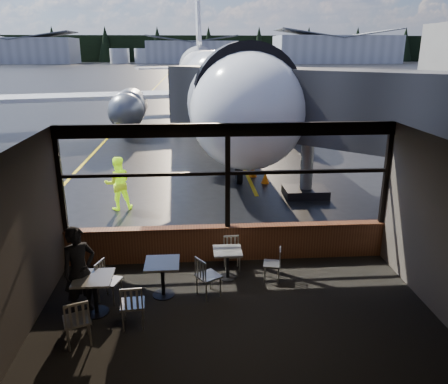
{
  "coord_description": "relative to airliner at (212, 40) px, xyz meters",
  "views": [
    {
      "loc": [
        -0.83,
        -10.08,
        5.11
      ],
      "look_at": [
        -0.01,
        1.0,
        1.5
      ],
      "focal_mm": 35.0,
      "sensor_mm": 36.0,
      "label": 1
    }
  ],
  "objects": [
    {
      "name": "window_transom",
      "position": [
        -0.57,
        -19.34,
        -3.45
      ],
      "size": [
        8.0,
        0.1,
        0.08
      ],
      "primitive_type": "cube",
      "color": "black",
      "rests_on": "ground"
    },
    {
      "name": "mullion_left",
      "position": [
        -4.52,
        -19.34,
        -3.55
      ],
      "size": [
        0.12,
        0.12,
        2.6
      ],
      "primitive_type": "cube",
      "color": "black",
      "rests_on": "ground"
    },
    {
      "name": "hangar_left",
      "position": [
        -70.57,
        160.66,
        -0.25
      ],
      "size": [
        45.0,
        18.0,
        11.0
      ],
      "primitive_type": null,
      "color": "silver",
      "rests_on": "ground_plane"
    },
    {
      "name": "wall_left",
      "position": [
        -4.57,
        -22.34,
        -4.0
      ],
      "size": [
        0.04,
        6.0,
        3.5
      ],
      "primitive_type": "cube",
      "color": "#4D443D",
      "rests_on": "ground"
    },
    {
      "name": "ground_crew",
      "position": [
        -3.91,
        -15.3,
        -4.85
      ],
      "size": [
        1.03,
        0.9,
        1.8
      ],
      "primitive_type": "imported",
      "rotation": [
        0.0,
        0.0,
        3.42
      ],
      "color": "#BFF219",
      "rests_on": "ground_plane"
    },
    {
      "name": "treeline",
      "position": [
        -0.57,
        190.66,
        0.25
      ],
      "size": [
        360.0,
        3.0,
        12.0
      ],
      "primitive_type": "cube",
      "color": "black",
      "rests_on": "ground_plane"
    },
    {
      "name": "hangar_mid",
      "position": [
        -0.57,
        165.66,
        -0.75
      ],
      "size": [
        38.0,
        15.0,
        10.0
      ],
      "primitive_type": null,
      "color": "silver",
      "rests_on": "ground_plane"
    },
    {
      "name": "ground_plane",
      "position": [
        -0.57,
        100.66,
        -5.75
      ],
      "size": [
        520.0,
        520.0,
        0.0
      ],
      "primitive_type": "plane",
      "color": "black",
      "rests_on": "ground"
    },
    {
      "name": "cone_extra",
      "position": [
        1.5,
        -12.69,
        -5.52
      ],
      "size": [
        0.32,
        0.32,
        0.45
      ],
      "primitive_type": "cone",
      "color": "orange",
      "rests_on": "ground_plane"
    },
    {
      "name": "jet_bridge",
      "position": [
        3.03,
        -13.84,
        -3.26
      ],
      "size": [
        9.32,
        11.39,
        4.97
      ],
      "primitive_type": null,
      "color": "#2D2D30",
      "rests_on": "ground_plane"
    },
    {
      "name": "fuel_tank_b",
      "position": [
        -20.57,
        162.66,
        -2.75
      ],
      "size": [
        8.0,
        8.0,
        6.0
      ],
      "primitive_type": "cylinder",
      "color": "silver",
      "rests_on": "ground_plane"
    },
    {
      "name": "chair_near_w",
      "position": [
        -1.12,
        -21.03,
        -5.28
      ],
      "size": [
        0.71,
        0.71,
        0.94
      ],
      "primitive_type": null,
      "rotation": [
        0.0,
        0.0,
        -1.0
      ],
      "color": "#AEA99D",
      "rests_on": "carpet_floor"
    },
    {
      "name": "window_sill",
      "position": [
        -0.57,
        -19.34,
        -5.3
      ],
      "size": [
        8.0,
        0.28,
        0.9
      ],
      "primitive_type": "cube",
      "color": "#542B19",
      "rests_on": "ground"
    },
    {
      "name": "cone_nose",
      "position": [
        1.13,
        -11.67,
        -5.5
      ],
      "size": [
        0.36,
        0.36,
        0.5
      ],
      "primitive_type": "cone",
      "color": "#E84707",
      "rests_on": "ground_plane"
    },
    {
      "name": "mullion_centre",
      "position": [
        -0.57,
        -19.34,
        -3.55
      ],
      "size": [
        0.12,
        0.12,
        2.6
      ],
      "primitive_type": "cube",
      "color": "black",
      "rests_on": "ground"
    },
    {
      "name": "cone_wing",
      "position": [
        -4.09,
        -0.88,
        -5.48
      ],
      "size": [
        0.38,
        0.38,
        0.53
      ],
      "primitive_type": "cone",
      "color": "orange",
      "rests_on": "ground_plane"
    },
    {
      "name": "mullion_right",
      "position": [
        3.38,
        -19.34,
        -3.55
      ],
      "size": [
        0.12,
        0.12,
        2.6
      ],
      "primitive_type": "cube",
      "color": "black",
      "rests_on": "ground"
    },
    {
      "name": "cafe_table_mid",
      "position": [
        -2.11,
        -20.95,
        -5.35
      ],
      "size": [
        0.73,
        0.73,
        0.8
      ],
      "primitive_type": null,
      "color": "gray",
      "rests_on": "carpet_floor"
    },
    {
      "name": "chair_near_n",
      "position": [
        -0.51,
        -19.91,
        -5.32
      ],
      "size": [
        0.48,
        0.48,
        0.85
      ],
      "primitive_type": null,
      "rotation": [
        0.0,
        0.0,
        3.18
      ],
      "color": "#B6B0A4",
      "rests_on": "carpet_floor"
    },
    {
      "name": "chair_mid_s",
      "position": [
        -2.62,
        -22.01,
        -5.28
      ],
      "size": [
        0.56,
        0.56,
        0.94
      ],
      "primitive_type": null,
      "rotation": [
        0.0,
        0.0,
        0.09
      ],
      "color": "#B6B1A4",
      "rests_on": "carpet_floor"
    },
    {
      "name": "fuel_tank_a",
      "position": [
        -30.57,
        162.66,
        -2.75
      ],
      "size": [
        8.0,
        8.0,
        6.0
      ],
      "primitive_type": "cylinder",
      "color": "silver",
      "rests_on": "ground_plane"
    },
    {
      "name": "carpet_floor",
      "position": [
        -0.57,
        -22.34,
        -5.74
      ],
      "size": [
        8.0,
        6.0,
        0.01
      ],
      "primitive_type": "cube",
      "color": "black",
      "rests_on": "ground"
    },
    {
      "name": "fuel_tank_c",
      "position": [
        -10.57,
        162.66,
        -2.75
      ],
      "size": [
        8.0,
        8.0,
        6.0
      ],
      "primitive_type": "cylinder",
      "color": "silver",
      "rests_on": "ground_plane"
    },
    {
      "name": "ceiling",
      "position": [
        -0.57,
        -22.34,
        -2.25
      ],
      "size": [
        8.0,
        6.0,
        0.04
      ],
      "primitive_type": "cube",
      "color": "#38332D",
      "rests_on": "ground"
    },
    {
      "name": "window_header",
      "position": [
        -0.57,
        -19.34,
        -2.4
      ],
      "size": [
        8.0,
        0.18,
        0.3
      ],
      "primitive_type": "cube",
      "color": "black",
      "rests_on": "ground"
    },
    {
      "name": "cafe_table_left",
      "position": [
        -3.43,
        -21.53,
        -5.33
      ],
      "size": [
        0.75,
        0.75,
        0.83
      ],
      "primitive_type": null,
      "color": "#A29E95",
      "rests_on": "carpet_floor"
    },
    {
      "name": "chair_mid_w",
      "position": [
        -3.23,
        -21.06,
        -5.3
      ],
      "size": [
        0.63,
        0.63,
        0.9
      ],
      "primitive_type": null,
      "rotation": [
        0.0,
        0.0,
        -1.91
      ],
      "color": "beige",
      "rests_on": "carpet_floor"
    },
    {
      "name": "wall_back",
      "position": [
        -0.57,
        -25.34,
        -4.0
      ],
      "size": [
        8.0,
        0.04,
        3.5
      ],
      "primitive_type": "cube",
      "color": "#4D443D",
      "rests_on": "ground"
    },
    {
      "name": "chair_left_s",
      "position": [
        -3.55,
        -22.49,
        -5.27
      ],
      "size": [
        0.68,
        0.68,
        0.96
      ],
      "primitive_type": null,
      "rotation": [
        0.0,
        0.0,
        0.35
      ],
      "color": "#B1ADA0",
      "rests_on": "carpet_floor"
    },
    {
      "name": "cafe_table_near",
      "position": [
        -0.65,
        -20.28,
        -5.39
      ],
      "size": [
        0.65,
        0.65,
        0.72
      ],
      "primitive_type": null,
      "color": "gray",
      "rests_on": "carpet_floor"
    },
    {
      "name": "passenger",
      "position": [
        -3.7,
        -21.45,
        -4.82
      ],
      "size": [
        0.81,
        0.76,
        1.86
      ],
      "primitive_type": "imported",
      "rotation": [
        0.0,
        0.0,
        0.61
      ],
      "color": "black",
      "rests_on": "carpet_floor"
    },
    {
      "name": "chair_near_e",
      "position": [
        0.37,
        -20.45,
        -5.34
      ],
      "size": [
        0.53,
        0.53,
        0.81
      ],
      "primitive_type": null,
      "rotation": [
        0.0,
        0.0,
        1.36
      ],
      "color": "#A9A498",
      "rests_on": "carpet_floor"
    },
    {
      "name": "hangar_right",
      "position": [
        59.43,
        158.66,
        0.25
      ],
      "size": [
        50.0,
        20.0,
        12.0
      ],
      "primitive_type": null,
      "color": "silver",
      "rests_on": "ground_plane"
    },
    {
      "name": "airliner",
      "position": [
        0.0,
        0.0,
        0.0
      ],
      "size": [
        32.65,
        38.7,
        11.5
      ],
      "primitive_type": null,
      "rotation": [
        0.0,
        0.0,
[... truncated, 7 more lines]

